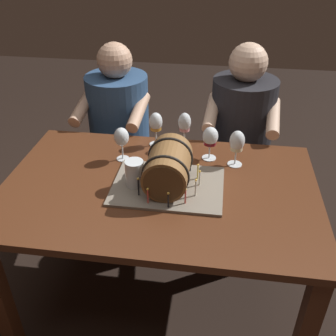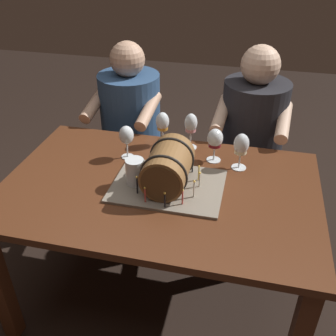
{
  "view_description": "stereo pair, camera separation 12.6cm",
  "coord_description": "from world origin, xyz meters",
  "px_view_note": "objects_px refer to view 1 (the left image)",
  "views": [
    {
      "loc": [
        0.24,
        -1.41,
        1.74
      ],
      "look_at": [
        0.04,
        0.0,
        0.83
      ],
      "focal_mm": 41.66,
      "sensor_mm": 36.0,
      "label": 1
    },
    {
      "loc": [
        0.37,
        -1.38,
        1.74
      ],
      "look_at": [
        0.04,
        0.0,
        0.83
      ],
      "focal_mm": 41.66,
      "sensor_mm": 36.0,
      "label": 2
    }
  ],
  "objects_px": {
    "wine_glass_rose": "(185,124)",
    "wine_glass_white": "(237,143)",
    "person_seated_right": "(239,144)",
    "wine_glass_amber": "(156,124)",
    "wine_glass_empty": "(121,138)",
    "beer_pint": "(135,175)",
    "person_seated_left": "(120,137)",
    "wine_glass_red": "(210,138)",
    "dining_table": "(159,204)",
    "barrel_cake": "(168,170)"
  },
  "relations": [
    {
      "from": "beer_pint",
      "to": "person_seated_right",
      "type": "xyz_separation_m",
      "value": [
        0.48,
        0.76,
        -0.22
      ]
    },
    {
      "from": "wine_glass_empty",
      "to": "wine_glass_white",
      "type": "relative_size",
      "value": 0.94
    },
    {
      "from": "wine_glass_empty",
      "to": "beer_pint",
      "type": "bearing_deg",
      "value": -63.5
    },
    {
      "from": "beer_pint",
      "to": "person_seated_left",
      "type": "xyz_separation_m",
      "value": [
        -0.27,
        0.76,
        -0.24
      ]
    },
    {
      "from": "barrel_cake",
      "to": "person_seated_right",
      "type": "xyz_separation_m",
      "value": [
        0.34,
        0.74,
        -0.25
      ]
    },
    {
      "from": "wine_glass_empty",
      "to": "beer_pint",
      "type": "relative_size",
      "value": 1.3
    },
    {
      "from": "dining_table",
      "to": "wine_glass_red",
      "type": "relative_size",
      "value": 8.24
    },
    {
      "from": "wine_glass_red",
      "to": "person_seated_right",
      "type": "bearing_deg",
      "value": 70.14
    },
    {
      "from": "wine_glass_white",
      "to": "person_seated_right",
      "type": "xyz_separation_m",
      "value": [
        0.04,
        0.51,
        -0.28
      ]
    },
    {
      "from": "wine_glass_empty",
      "to": "wine_glass_amber",
      "type": "relative_size",
      "value": 0.94
    },
    {
      "from": "beer_pint",
      "to": "wine_glass_empty",
      "type": "bearing_deg",
      "value": 116.5
    },
    {
      "from": "dining_table",
      "to": "person_seated_left",
      "type": "bearing_deg",
      "value": 117.01
    },
    {
      "from": "dining_table",
      "to": "person_seated_left",
      "type": "distance_m",
      "value": 0.84
    },
    {
      "from": "wine_glass_amber",
      "to": "person_seated_left",
      "type": "bearing_deg",
      "value": 129.3
    },
    {
      "from": "wine_glass_rose",
      "to": "wine_glass_white",
      "type": "bearing_deg",
      "value": -27.98
    },
    {
      "from": "wine_glass_amber",
      "to": "wine_glass_empty",
      "type": "bearing_deg",
      "value": -129.65
    },
    {
      "from": "barrel_cake",
      "to": "wine_glass_white",
      "type": "xyz_separation_m",
      "value": [
        0.3,
        0.23,
        0.03
      ]
    },
    {
      "from": "wine_glass_amber",
      "to": "wine_glass_rose",
      "type": "bearing_deg",
      "value": -0.7
    },
    {
      "from": "barrel_cake",
      "to": "wine_glass_empty",
      "type": "relative_size",
      "value": 2.86
    },
    {
      "from": "wine_glass_white",
      "to": "wine_glass_amber",
      "type": "bearing_deg",
      "value": 161.01
    },
    {
      "from": "wine_glass_white",
      "to": "person_seated_right",
      "type": "bearing_deg",
      "value": 85.26
    },
    {
      "from": "wine_glass_amber",
      "to": "wine_glass_rose",
      "type": "distance_m",
      "value": 0.15
    },
    {
      "from": "wine_glass_white",
      "to": "beer_pint",
      "type": "relative_size",
      "value": 1.38
    },
    {
      "from": "dining_table",
      "to": "wine_glass_red",
      "type": "distance_m",
      "value": 0.41
    },
    {
      "from": "wine_glass_amber",
      "to": "wine_glass_white",
      "type": "xyz_separation_m",
      "value": [
        0.41,
        -0.14,
        -0.0
      ]
    },
    {
      "from": "wine_glass_empty",
      "to": "wine_glass_rose",
      "type": "relative_size",
      "value": 0.89
    },
    {
      "from": "wine_glass_white",
      "to": "person_seated_left",
      "type": "relative_size",
      "value": 0.16
    },
    {
      "from": "dining_table",
      "to": "wine_glass_empty",
      "type": "bearing_deg",
      "value": 136.53
    },
    {
      "from": "dining_table",
      "to": "person_seated_left",
      "type": "height_order",
      "value": "person_seated_left"
    },
    {
      "from": "wine_glass_empty",
      "to": "person_seated_left",
      "type": "relative_size",
      "value": 0.15
    },
    {
      "from": "barrel_cake",
      "to": "beer_pint",
      "type": "xyz_separation_m",
      "value": [
        -0.15,
        -0.02,
        -0.03
      ]
    },
    {
      "from": "wine_glass_empty",
      "to": "wine_glass_red",
      "type": "distance_m",
      "value": 0.43
    },
    {
      "from": "wine_glass_red",
      "to": "dining_table",
      "type": "bearing_deg",
      "value": -127.37
    },
    {
      "from": "wine_glass_rose",
      "to": "wine_glass_white",
      "type": "distance_m",
      "value": 0.3
    },
    {
      "from": "wine_glass_red",
      "to": "person_seated_right",
      "type": "relative_size",
      "value": 0.15
    },
    {
      "from": "wine_glass_rose",
      "to": "dining_table",
      "type": "bearing_deg",
      "value": -100.98
    },
    {
      "from": "wine_glass_white",
      "to": "person_seated_right",
      "type": "height_order",
      "value": "person_seated_right"
    },
    {
      "from": "dining_table",
      "to": "person_seated_right",
      "type": "bearing_deg",
      "value": 63.01
    },
    {
      "from": "wine_glass_empty",
      "to": "wine_glass_amber",
      "type": "bearing_deg",
      "value": 50.35
    },
    {
      "from": "wine_glass_rose",
      "to": "person_seated_right",
      "type": "height_order",
      "value": "person_seated_right"
    },
    {
      "from": "wine_glass_red",
      "to": "beer_pint",
      "type": "height_order",
      "value": "wine_glass_red"
    },
    {
      "from": "barrel_cake",
      "to": "wine_glass_red",
      "type": "distance_m",
      "value": 0.32
    },
    {
      "from": "wine_glass_empty",
      "to": "wine_glass_white",
      "type": "bearing_deg",
      "value": 2.77
    },
    {
      "from": "wine_glass_empty",
      "to": "wine_glass_rose",
      "type": "distance_m",
      "value": 0.33
    },
    {
      "from": "wine_glass_red",
      "to": "person_seated_right",
      "type": "distance_m",
      "value": 0.57
    },
    {
      "from": "wine_glass_empty",
      "to": "wine_glass_white",
      "type": "xyz_separation_m",
      "value": [
        0.55,
        0.03,
        0.0
      ]
    },
    {
      "from": "wine_glass_amber",
      "to": "beer_pint",
      "type": "xyz_separation_m",
      "value": [
        -0.03,
        -0.39,
        -0.06
      ]
    },
    {
      "from": "dining_table",
      "to": "wine_glass_amber",
      "type": "xyz_separation_m",
      "value": [
        -0.08,
        0.37,
        0.23
      ]
    },
    {
      "from": "wine_glass_rose",
      "to": "person_seated_left",
      "type": "bearing_deg",
      "value": 140.54
    },
    {
      "from": "dining_table",
      "to": "person_seated_left",
      "type": "relative_size",
      "value": 1.23
    }
  ]
}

